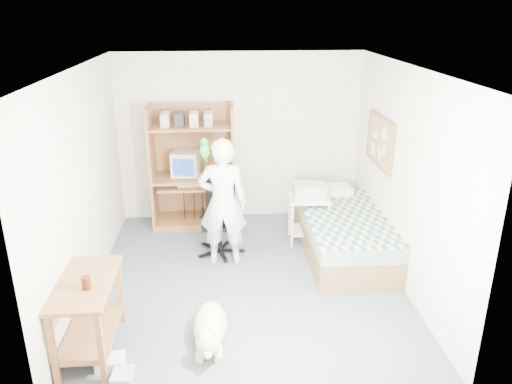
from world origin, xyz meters
TOP-DOWN VIEW (x-y plane):
  - floor at (0.00, 0.00)m, footprint 4.00×4.00m
  - wall_back at (0.00, 2.00)m, footprint 3.60×0.02m
  - wall_right at (1.80, 0.00)m, footprint 0.02×4.00m
  - wall_left at (-1.80, 0.00)m, footprint 0.02×4.00m
  - ceiling at (0.00, 0.00)m, footprint 3.60×4.00m
  - computer_hutch at (-0.70, 1.74)m, footprint 1.20×0.63m
  - bed at (1.30, 0.62)m, footprint 1.02×2.02m
  - side_desk at (-1.55, -1.20)m, footprint 0.50×1.00m
  - corkboard at (1.77, 0.90)m, footprint 0.04×0.94m
  - office_chair at (-0.32, 0.78)m, footprint 0.56×0.56m
  - person at (-0.28, 0.47)m, footprint 0.63×0.45m
  - parrot at (-0.48, 0.49)m, footprint 0.12×0.21m
  - dog at (-0.44, -1.16)m, footprint 0.35×1.02m
  - printer_cart at (0.90, 1.00)m, footprint 0.57×0.47m
  - printer at (0.90, 1.00)m, footprint 0.43×0.34m
  - crt_monitor at (-0.80, 1.75)m, footprint 0.42×0.44m
  - keyboard at (-0.69, 1.58)m, footprint 0.45×0.17m
  - pencil_cup at (-0.36, 1.65)m, footprint 0.08×0.08m
  - drink_glass at (-1.50, -1.33)m, footprint 0.08×0.08m
  - floor_box_a at (-1.34, -1.45)m, footprint 0.26×0.21m
  - floor_box_b at (-1.20, -1.64)m, footprint 0.19×0.23m

SIDE VIEW (x-z plane):
  - floor at x=0.00m, z-range 0.00..0.00m
  - floor_box_b at x=-1.20m, z-range 0.00..0.08m
  - floor_box_a at x=-1.34m, z-range 0.00..0.10m
  - dog at x=-0.44m, z-range -0.02..0.36m
  - bed at x=1.30m, z-range -0.04..0.62m
  - office_chair at x=-0.32m, z-range -0.14..0.85m
  - printer_cart at x=0.90m, z-range 0.11..0.77m
  - side_desk at x=-1.55m, z-range 0.12..0.87m
  - keyboard at x=-0.69m, z-range 0.66..0.69m
  - printer at x=0.90m, z-range 0.66..0.84m
  - drink_glass at x=-1.50m, z-range 0.75..0.87m
  - person at x=-0.28m, z-range 0.00..1.64m
  - pencil_cup at x=-0.36m, z-range 0.76..0.88m
  - computer_hutch at x=-0.70m, z-range -0.08..1.72m
  - crt_monitor at x=-0.80m, z-range 0.77..1.13m
  - wall_back at x=0.00m, z-range 0.00..2.50m
  - wall_right at x=1.80m, z-range 0.00..2.50m
  - wall_left at x=-1.80m, z-range 0.00..2.50m
  - corkboard at x=1.77m, z-range 1.12..1.78m
  - parrot at x=-0.48m, z-range 1.33..1.67m
  - ceiling at x=0.00m, z-range 2.49..2.51m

